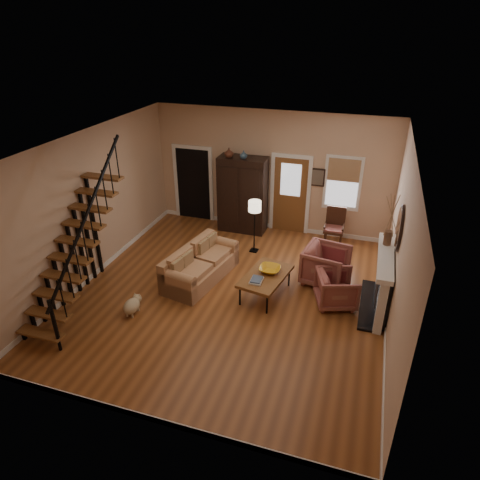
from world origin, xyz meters
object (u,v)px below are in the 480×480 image
(armchair_left, at_px, (337,289))
(coffee_table, at_px, (265,285))
(armchair_right, at_px, (326,265))
(side_chair, at_px, (334,228))
(floor_lamp, at_px, (254,227))
(sofa, at_px, (201,264))
(armoire, at_px, (243,195))

(armchair_left, bearing_deg, coffee_table, 76.64)
(armchair_right, bearing_deg, side_chair, 10.96)
(side_chair, bearing_deg, floor_lamp, -153.79)
(sofa, height_order, floor_lamp, floor_lamp)
(armoire, relative_size, armchair_left, 2.60)
(armoire, height_order, sofa, armoire)
(coffee_table, bearing_deg, sofa, 173.25)
(armchair_right, relative_size, side_chair, 0.93)
(armchair_right, bearing_deg, armchair_left, -147.20)
(armchair_right, bearing_deg, armoire, 61.63)
(armoire, bearing_deg, coffee_table, -64.00)
(armoire, bearing_deg, armchair_left, -43.85)
(sofa, height_order, side_chair, side_chair)
(sofa, relative_size, armchair_left, 2.51)
(coffee_table, distance_m, armchair_left, 1.50)
(armoire, xyz_separation_m, side_chair, (2.55, -0.20, -0.54))
(sofa, bearing_deg, armchair_right, 25.76)
(armchair_left, xyz_separation_m, floor_lamp, (-2.26, 1.68, 0.33))
(sofa, xyz_separation_m, armchair_right, (2.73, 0.72, 0.06))
(armoire, height_order, side_chair, armoire)
(coffee_table, bearing_deg, armoire, 116.00)
(armoire, xyz_separation_m, coffee_table, (1.43, -2.94, -0.79))
(sofa, bearing_deg, floor_lamp, 74.67)
(armchair_left, xyz_separation_m, armchair_right, (-0.33, 0.78, 0.07))
(coffee_table, distance_m, floor_lamp, 2.02)
(armoire, relative_size, armchair_right, 2.21)
(armchair_left, height_order, side_chair, side_chair)
(armchair_right, height_order, side_chair, side_chair)
(coffee_table, height_order, side_chair, side_chair)
(armoire, height_order, armchair_right, armoire)
(armchair_left, bearing_deg, floor_lamp, 34.88)
(armoire, bearing_deg, sofa, -92.87)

